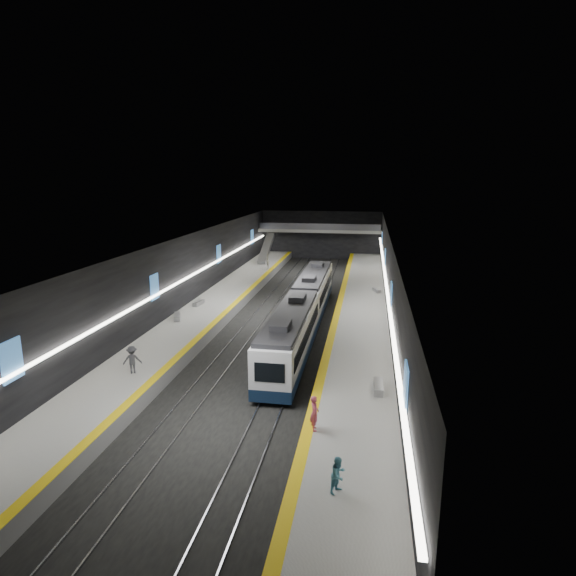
% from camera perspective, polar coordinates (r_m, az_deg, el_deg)
% --- Properties ---
extents(ground, '(70.00, 70.00, 0.00)m').
position_cam_1_polar(ground, '(48.29, -0.37, -3.40)').
color(ground, black).
rests_on(ground, ground).
extents(ceiling, '(20.00, 70.00, 0.04)m').
position_cam_1_polar(ceiling, '(46.63, -0.39, 6.06)').
color(ceiling, beige).
rests_on(ceiling, wall_left).
extents(wall_left, '(0.04, 70.00, 8.00)m').
position_cam_1_polar(wall_left, '(49.98, -11.75, 1.62)').
color(wall_left, black).
rests_on(wall_left, ground).
extents(wall_right, '(0.04, 70.00, 8.00)m').
position_cam_1_polar(wall_right, '(46.65, 11.81, 0.80)').
color(wall_right, black).
rests_on(wall_right, ground).
extents(wall_back, '(20.00, 0.04, 8.00)m').
position_cam_1_polar(wall_back, '(81.56, 3.93, 6.28)').
color(wall_back, black).
rests_on(wall_back, ground).
extents(wall_front, '(20.00, 0.04, 8.00)m').
position_cam_1_polar(wall_front, '(16.51, -24.27, -24.54)').
color(wall_front, black).
rests_on(wall_front, ground).
extents(platform_left, '(5.00, 70.00, 1.00)m').
position_cam_1_polar(platform_left, '(49.95, -8.88, -2.40)').
color(platform_left, slate).
rests_on(platform_left, ground).
extents(tile_surface_left, '(5.00, 70.00, 0.02)m').
position_cam_1_polar(tile_surface_left, '(49.82, -8.90, -1.83)').
color(tile_surface_left, '#999994').
rests_on(tile_surface_left, platform_left).
extents(tactile_strip_left, '(0.60, 70.00, 0.02)m').
position_cam_1_polar(tactile_strip_left, '(49.17, -6.47, -1.94)').
color(tactile_strip_left, yellow).
rests_on(tactile_strip_left, platform_left).
extents(platform_right, '(5.00, 70.00, 1.00)m').
position_cam_1_polar(platform_right, '(47.47, 8.59, -3.22)').
color(platform_right, slate).
rests_on(platform_right, ground).
extents(tile_surface_right, '(5.00, 70.00, 0.02)m').
position_cam_1_polar(tile_surface_right, '(47.33, 8.61, -2.62)').
color(tile_surface_right, '#999994').
rests_on(tile_surface_right, platform_right).
extents(tactile_strip_right, '(0.60, 70.00, 0.02)m').
position_cam_1_polar(tactile_strip_right, '(47.40, 5.96, -2.51)').
color(tactile_strip_right, yellow).
rests_on(tactile_strip_right, platform_right).
extents(rails, '(6.52, 70.00, 0.12)m').
position_cam_1_polar(rails, '(48.27, -0.37, -3.33)').
color(rails, gray).
rests_on(rails, ground).
extents(train, '(2.69, 30.04, 3.60)m').
position_cam_1_polar(train, '(43.11, 1.88, -2.41)').
color(train, '#10203B').
rests_on(train, ground).
extents(ad_posters, '(19.94, 53.50, 2.20)m').
position_cam_1_polar(ad_posters, '(48.16, -0.17, 2.07)').
color(ad_posters, '#3C74B5').
rests_on(ad_posters, wall_left).
extents(cove_light_left, '(0.25, 68.60, 0.12)m').
position_cam_1_polar(cove_light_left, '(49.95, -11.52, 1.39)').
color(cove_light_left, white).
rests_on(cove_light_left, wall_left).
extents(cove_light_right, '(0.25, 68.60, 0.12)m').
position_cam_1_polar(cove_light_right, '(46.68, 11.55, 0.57)').
color(cove_light_right, white).
rests_on(cove_light_right, wall_right).
extents(mezzanine_bridge, '(20.00, 3.00, 1.50)m').
position_cam_1_polar(mezzanine_bridge, '(79.39, 3.78, 6.84)').
color(mezzanine_bridge, gray).
rests_on(mezzanine_bridge, wall_left).
extents(escalator, '(1.20, 7.50, 3.92)m').
position_cam_1_polar(escalator, '(74.04, -2.60, 4.73)').
color(escalator, '#99999E').
rests_on(escalator, platform_left).
extents(bench_left_near, '(1.18, 1.99, 0.47)m').
position_cam_1_polar(bench_left_near, '(45.05, -13.00, -3.34)').
color(bench_left_near, '#99999E').
rests_on(bench_left_near, platform_left).
extents(bench_left_far, '(0.71, 1.76, 0.42)m').
position_cam_1_polar(bench_left_far, '(49.48, -10.55, -1.77)').
color(bench_left_far, '#99999E').
rests_on(bench_left_far, platform_left).
extents(bench_right_near, '(0.57, 2.00, 0.49)m').
position_cam_1_polar(bench_right_near, '(30.39, 10.66, -11.45)').
color(bench_right_near, '#99999E').
rests_on(bench_right_near, platform_right).
extents(bench_right_far, '(0.95, 1.66, 0.39)m').
position_cam_1_polar(bench_right_far, '(54.94, 10.44, -0.28)').
color(bench_right_far, '#99999E').
rests_on(bench_right_far, platform_right).
extents(passenger_right_a, '(0.60, 0.77, 1.87)m').
position_cam_1_polar(passenger_right_a, '(25.44, 3.15, -14.62)').
color(passenger_right_a, '#D14E67').
rests_on(passenger_right_a, platform_right).
extents(passenger_right_b, '(0.92, 0.97, 1.58)m').
position_cam_1_polar(passenger_right_b, '(21.31, 5.99, -21.19)').
color(passenger_right_b, '#55A1B9').
rests_on(passenger_right_b, platform_right).
extents(passenger_left_a, '(0.61, 1.00, 1.59)m').
position_cam_1_polar(passenger_left_a, '(67.11, -2.42, 2.89)').
color(passenger_left_a, silver).
rests_on(passenger_left_a, platform_left).
extents(passenger_left_b, '(1.37, 1.07, 1.86)m').
position_cam_1_polar(passenger_left_b, '(33.68, -17.97, -8.11)').
color(passenger_left_b, '#393A40').
rests_on(passenger_left_b, platform_left).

